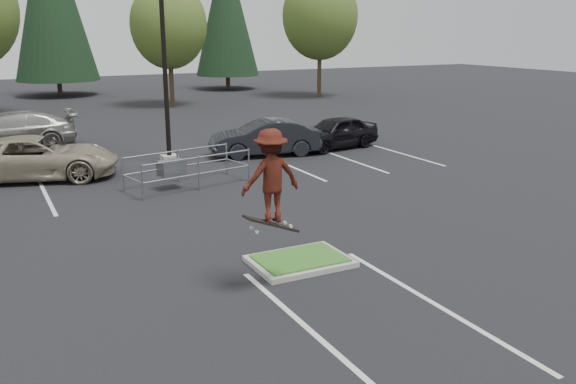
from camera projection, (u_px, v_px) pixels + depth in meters
name	position (u px, v px, depth m)	size (l,w,h in m)	color
ground	(300.00, 264.00, 13.94)	(120.00, 120.00, 0.00)	black
grass_median	(300.00, 261.00, 13.92)	(2.20, 1.60, 0.16)	gray
stall_lines	(167.00, 205.00, 18.52)	(22.62, 17.60, 0.01)	silver
light_pole	(164.00, 46.00, 23.28)	(0.70, 0.60, 10.12)	gray
decid_c	(169.00, 28.00, 40.84)	(5.12, 5.12, 8.38)	#38281C
decid_d	(320.00, 19.00, 46.39)	(5.76, 5.76, 9.43)	#38281C
conif_c	(226.00, 8.00, 52.26)	(5.50, 5.50, 12.50)	#38281C
cart_corral	(176.00, 167.00, 20.33)	(4.31, 2.26, 1.16)	gray
skateboarder	(271.00, 177.00, 11.93)	(1.22, 0.71, 2.17)	black
car_l_tan	(36.00, 158.00, 21.63)	(2.55, 5.53, 1.54)	#9E9278
car_r_charc	(265.00, 138.00, 25.61)	(1.60, 4.59, 1.51)	black
car_r_black	(336.00, 132.00, 27.16)	(1.69, 4.21, 1.43)	black
car_far_silver	(11.00, 131.00, 27.02)	(2.29, 5.63, 1.63)	gray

